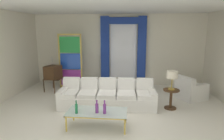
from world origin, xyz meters
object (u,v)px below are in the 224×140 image
Objects in this scene: coffee_table at (97,112)px; table_lamp_brass at (172,75)px; couch_white_long at (107,96)px; bottle_amber_squat at (76,108)px; stained_glass_divider at (70,62)px; bottle_blue_decanter at (97,108)px; peacock_figurine at (80,86)px; bottle_crystal_tall at (105,108)px; vintage_tv at (53,73)px; armchair_white at (190,91)px; round_side_table at (171,97)px.

table_lamp_brass is at bearing 34.11° from coffee_table.
couch_white_long is 1.67m from bottle_amber_squat.
stained_glass_divider is at bearing 153.22° from table_lamp_brass.
peacock_figurine is at bearing 112.34° from bottle_blue_decanter.
bottle_crystal_tall reaches higher than bottle_blue_decanter.
bottle_blue_decanter reaches higher than peacock_figurine.
vintage_tv reaches higher than bottle_amber_squat.
round_side_table is at bearing -130.57° from armchair_white.
round_side_table is at bearing 34.11° from coffee_table.
vintage_tv is at bearing 175.51° from armchair_white.
stained_glass_divider is at bearing 109.32° from bottle_amber_squat.
bottle_blue_decanter is at bearing -81.30° from coffee_table.
coffee_table is 3.66m from stained_glass_divider.
table_lamp_brass is at bearing -14.04° from round_side_table.
bottle_amber_squat is (-0.46, -0.17, 0.16)m from coffee_table.
table_lamp_brass is (4.20, -1.36, 0.30)m from vintage_tv.
stained_glass_divider reaches higher than coffee_table.
peacock_figurine is at bearing 156.27° from table_lamp_brass.
armchair_white is at bearing 39.36° from coffee_table.
bottle_crystal_tall is at bearing -137.16° from armchair_white.
table_lamp_brass is at bearing -130.57° from armchair_white.
armchair_white is at bearing -6.07° from peacock_figurine.
bottle_amber_squat is 0.56× the size of table_lamp_brass.
bottle_crystal_tall is 3.18m from peacock_figurine.
bottle_crystal_tall is (0.19, -0.03, 0.01)m from bottle_blue_decanter.
table_lamp_brass reaches higher than couch_white_long.
stained_glass_divider reaches higher than bottle_crystal_tall.
coffee_table is at bearing -62.86° from stained_glass_divider.
bottle_blue_decanter is 3.08m from peacock_figurine.
armchair_white is at bearing 42.84° from bottle_crystal_tall.
bottle_blue_decanter reaches higher than coffee_table.
bottle_blue_decanter is at bearing -63.31° from stained_glass_divider.
round_side_table is (4.20, -1.36, -0.37)m from vintage_tv.
table_lamp_brass is (1.81, 1.48, 0.48)m from bottle_crystal_tall.
table_lamp_brass is (-0.83, -0.96, 0.74)m from armchair_white.
round_side_table is at bearing 36.03° from bottle_blue_decanter.
armchair_white is at bearing -4.49° from vintage_tv.
vintage_tv is 2.36× the size of table_lamp_brass.
peacock_figurine is (-1.15, 2.75, -0.16)m from coffee_table.
armchair_white is 4.62m from stained_glass_divider.
vintage_tv is 5.06m from armchair_white.
bottle_blue_decanter is at bearing -92.65° from couch_white_long.
bottle_blue_decanter is 0.54× the size of peacock_figurine.
bottle_blue_decanter is at bearing 9.12° from bottle_amber_squat.
round_side_table reaches higher than coffee_table.
peacock_figurine is at bearing 156.27° from round_side_table.
bottle_amber_squat is 0.54× the size of round_side_table.
peacock_figurine is 3.54m from table_lamp_brass.
round_side_table is (-0.83, -0.96, 0.07)m from armchair_white.
vintage_tv reaches higher than peacock_figurine.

